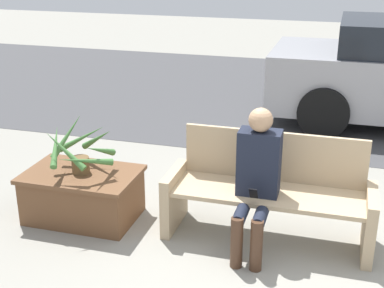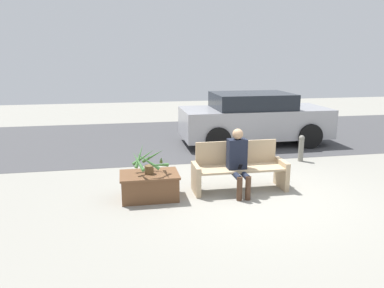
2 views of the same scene
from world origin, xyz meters
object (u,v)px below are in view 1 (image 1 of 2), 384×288
at_px(planter_box, 83,193).
at_px(potted_plant, 79,150).
at_px(bench, 269,192).
at_px(person_seated, 257,175).

distance_m(planter_box, potted_plant, 0.45).
height_order(bench, person_seated, person_seated).
bearing_deg(person_seated, planter_box, 178.50).
relative_size(person_seated, planter_box, 1.17).
relative_size(bench, planter_box, 1.71).
xyz_separation_m(planter_box, potted_plant, (0.00, -0.00, 0.45)).
bearing_deg(person_seated, potted_plant, 178.55).
bearing_deg(person_seated, bench, 67.74).
bearing_deg(planter_box, bench, 5.35).
bearing_deg(potted_plant, person_seated, -1.45).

